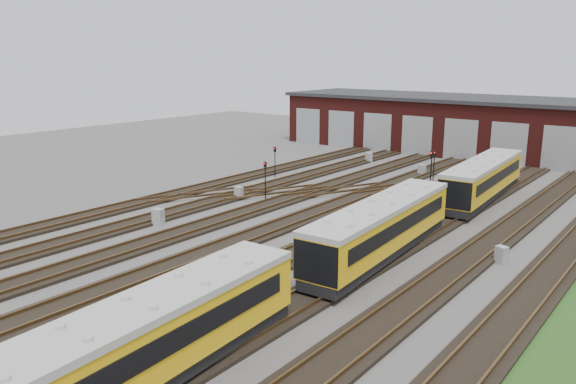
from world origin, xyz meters
The scene contains 13 objects.
ground centered at (0.00, 0.00, 0.00)m, with size 120.00×120.00×0.00m, color #4C4A47.
track_network centered at (-0.17, 0.59, 0.11)m, with size 30.40×70.00×0.33m.
maintenance_shed centered at (-0.01, 39.97, 3.20)m, with size 51.00×12.50×6.35m.
metro_train centered at (6.00, 2.10, 1.78)m, with size 3.32×45.85×2.84m.
signal_mast_0 centered at (-12.17, 15.22, 1.80)m, with size 0.23×0.22×2.81m.
signal_mast_1 centered at (-7.69, 8.54, 1.86)m, with size 0.23×0.21×2.93m.
signal_mast_2 centered at (1.61, 18.42, 2.18)m, with size 0.31×0.30×3.42m.
signal_mast_3 centered at (0.97, 20.46, 1.98)m, with size 0.26×0.25×3.11m.
relay_cabinet_0 centered at (-8.64, -1.28, 0.56)m, with size 0.67×0.56×1.12m, color #A1A3A6.
relay_cabinet_1 centered at (-9.08, 27.06, 0.50)m, with size 0.59×0.50×0.99m, color #A1A3A6.
relay_cabinet_2 centered at (-9.23, 7.15, 0.49)m, with size 0.58×0.49×0.97m, color #A1A3A6.
relay_cabinet_3 centered at (-1.81, 24.28, 0.51)m, with size 0.61×0.51×1.01m, color #A1A3A6.
relay_cabinet_4 centered at (11.47, 5.48, 0.48)m, with size 0.57×0.48×0.96m, color #A1A3A6.
Camera 1 is at (19.89, -24.03, 10.85)m, focal length 35.00 mm.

